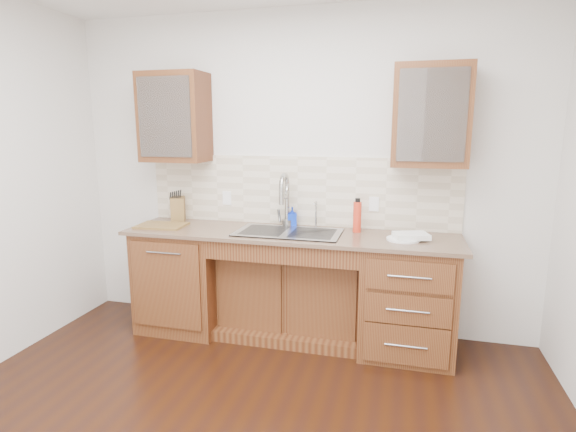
% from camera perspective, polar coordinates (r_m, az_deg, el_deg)
% --- Properties ---
extents(wall_back, '(4.00, 0.10, 2.70)m').
position_cam_1_polar(wall_back, '(3.91, 1.47, 5.42)').
color(wall_back, silver).
rests_on(wall_back, ground).
extents(base_cabinet_left, '(0.70, 0.62, 0.88)m').
position_cam_1_polar(base_cabinet_left, '(4.10, -12.94, -7.64)').
color(base_cabinet_left, '#593014').
rests_on(base_cabinet_left, ground).
extents(base_cabinet_center, '(1.20, 0.44, 0.70)m').
position_cam_1_polar(base_cabinet_center, '(3.89, 0.49, -9.81)').
color(base_cabinet_center, '#593014').
rests_on(base_cabinet_center, ground).
extents(base_cabinet_right, '(0.70, 0.62, 0.88)m').
position_cam_1_polar(base_cabinet_right, '(3.67, 14.91, -9.99)').
color(base_cabinet_right, '#593014').
rests_on(base_cabinet_right, ground).
extents(countertop, '(2.70, 0.65, 0.03)m').
position_cam_1_polar(countertop, '(3.63, 0.10, -2.33)').
color(countertop, '#84705B').
rests_on(countertop, base_cabinet_left).
extents(backsplash, '(2.70, 0.02, 0.59)m').
position_cam_1_polar(backsplash, '(3.87, 1.26, 3.20)').
color(backsplash, beige).
rests_on(backsplash, wall_back).
extents(sink, '(0.84, 0.46, 0.19)m').
position_cam_1_polar(sink, '(3.63, 0.04, -3.46)').
color(sink, '#9E9EA5').
rests_on(sink, countertop).
extents(faucet, '(0.04, 0.04, 0.40)m').
position_cam_1_polar(faucet, '(3.80, -0.12, 1.62)').
color(faucet, '#999993').
rests_on(faucet, countertop).
extents(filter_tap, '(0.02, 0.02, 0.24)m').
position_cam_1_polar(filter_tap, '(3.77, 3.60, 0.28)').
color(filter_tap, '#999993').
rests_on(filter_tap, countertop).
extents(upper_cabinet_left, '(0.55, 0.34, 0.75)m').
position_cam_1_polar(upper_cabinet_left, '(4.06, -14.18, 12.02)').
color(upper_cabinet_left, '#593014').
rests_on(upper_cabinet_left, wall_back).
extents(upper_cabinet_right, '(0.55, 0.34, 0.75)m').
position_cam_1_polar(upper_cabinet_right, '(3.58, 17.67, 11.99)').
color(upper_cabinet_right, '#593014').
rests_on(upper_cabinet_right, wall_back).
extents(outlet_left, '(0.08, 0.01, 0.12)m').
position_cam_1_polar(outlet_left, '(4.07, -7.75, 2.28)').
color(outlet_left, white).
rests_on(outlet_left, backsplash).
extents(outlet_right, '(0.08, 0.01, 0.12)m').
position_cam_1_polar(outlet_right, '(3.78, 10.86, 1.49)').
color(outlet_right, white).
rests_on(outlet_right, backsplash).
extents(soap_bottle, '(0.09, 0.09, 0.17)m').
position_cam_1_polar(soap_bottle, '(3.84, 0.53, -0.08)').
color(soap_bottle, '#0A2DBB').
rests_on(soap_bottle, countertop).
extents(water_bottle, '(0.09, 0.09, 0.25)m').
position_cam_1_polar(water_bottle, '(3.66, 8.78, -0.14)').
color(water_bottle, red).
rests_on(water_bottle, countertop).
extents(plate, '(0.26, 0.26, 0.01)m').
position_cam_1_polar(plate, '(3.49, 14.41, -2.86)').
color(plate, white).
rests_on(plate, countertop).
extents(dish_towel, '(0.29, 0.25, 0.04)m').
position_cam_1_polar(dish_towel, '(3.49, 15.37, -2.42)').
color(dish_towel, white).
rests_on(dish_towel, plate).
extents(knife_block, '(0.18, 0.22, 0.21)m').
position_cam_1_polar(knife_block, '(4.20, -13.78, 0.91)').
color(knife_block, olive).
rests_on(knife_block, countertop).
extents(cutting_board, '(0.42, 0.31, 0.02)m').
position_cam_1_polar(cutting_board, '(3.99, -15.74, -1.16)').
color(cutting_board, brown).
rests_on(cutting_board, countertop).
extents(cup_left_a, '(0.15, 0.15, 0.10)m').
position_cam_1_polar(cup_left_a, '(4.12, -15.82, 11.19)').
color(cup_left_a, silver).
rests_on(cup_left_a, upper_cabinet_left).
extents(cup_left_b, '(0.14, 0.14, 0.10)m').
position_cam_1_polar(cup_left_b, '(3.99, -12.35, 11.40)').
color(cup_left_b, silver).
rests_on(cup_left_b, upper_cabinet_left).
extents(cup_right_a, '(0.16, 0.16, 0.10)m').
position_cam_1_polar(cup_right_a, '(3.57, 15.80, 11.30)').
color(cup_right_a, white).
rests_on(cup_right_a, upper_cabinet_right).
extents(cup_right_b, '(0.13, 0.13, 0.10)m').
position_cam_1_polar(cup_right_b, '(3.58, 18.65, 11.11)').
color(cup_right_b, white).
rests_on(cup_right_b, upper_cabinet_right).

